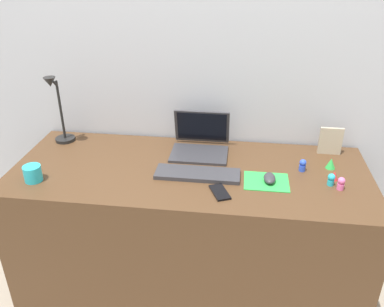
% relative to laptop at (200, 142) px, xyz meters
% --- Properties ---
extents(ground_plane, '(6.00, 6.00, 0.00)m').
position_rel_laptop_xyz_m(ground_plane, '(-0.03, -0.21, -0.79)').
color(ground_plane, gray).
extents(back_wall, '(2.98, 0.05, 1.54)m').
position_rel_laptop_xyz_m(back_wall, '(-0.03, 0.18, -0.02)').
color(back_wall, '#B2B7C1').
rests_on(back_wall, ground_plane).
extents(desk, '(1.78, 0.71, 0.74)m').
position_rel_laptop_xyz_m(desk, '(-0.03, -0.21, -0.42)').
color(desk, '#4C331E').
rests_on(desk, ground_plane).
extents(laptop, '(0.30, 0.26, 0.21)m').
position_rel_laptop_xyz_m(laptop, '(0.00, 0.00, 0.00)').
color(laptop, '#333338').
rests_on(laptop, desk).
extents(keyboard, '(0.41, 0.13, 0.02)m').
position_rel_laptop_xyz_m(keyboard, '(0.02, -0.27, -0.04)').
color(keyboard, '#333338').
rests_on(keyboard, desk).
extents(mousepad, '(0.21, 0.17, 0.00)m').
position_rel_laptop_xyz_m(mousepad, '(0.35, -0.29, -0.05)').
color(mousepad, green).
rests_on(mousepad, desk).
extents(mouse, '(0.06, 0.10, 0.03)m').
position_rel_laptop_xyz_m(mouse, '(0.36, -0.28, -0.03)').
color(mouse, '#333338').
rests_on(mouse, mousepad).
extents(cell_phone, '(0.11, 0.14, 0.01)m').
position_rel_laptop_xyz_m(cell_phone, '(0.13, -0.41, -0.05)').
color(cell_phone, black).
rests_on(cell_phone, desk).
extents(desk_lamp, '(0.11, 0.16, 0.40)m').
position_rel_laptop_xyz_m(desk_lamp, '(-0.78, -0.00, 0.14)').
color(desk_lamp, black).
rests_on(desk_lamp, desk).
extents(picture_frame, '(0.12, 0.02, 0.15)m').
position_rel_laptop_xyz_m(picture_frame, '(0.69, 0.05, 0.02)').
color(picture_frame, '#B2A58C').
rests_on(picture_frame, desk).
extents(coffee_mug, '(0.08, 0.08, 0.08)m').
position_rel_laptop_xyz_m(coffee_mug, '(-0.75, -0.41, -0.01)').
color(coffee_mug, '#28B7CC').
rests_on(coffee_mug, desk).
extents(toy_figurine_blue, '(0.03, 0.03, 0.06)m').
position_rel_laptop_xyz_m(toy_figurine_blue, '(0.53, -0.15, -0.02)').
color(toy_figurine_blue, blue).
rests_on(toy_figurine_blue, desk).
extents(toy_figurine_pink, '(0.03, 0.03, 0.06)m').
position_rel_laptop_xyz_m(toy_figurine_pink, '(0.68, -0.31, -0.02)').
color(toy_figurine_pink, pink).
rests_on(toy_figurine_pink, desk).
extents(toy_figurine_red, '(0.04, 0.04, 0.04)m').
position_rel_laptop_xyz_m(toy_figurine_red, '(0.67, -0.22, -0.03)').
color(toy_figurine_red, red).
rests_on(toy_figurine_red, desk).
extents(toy_figurine_cyan, '(0.03, 0.03, 0.06)m').
position_rel_laptop_xyz_m(toy_figurine_cyan, '(0.64, -0.27, -0.02)').
color(toy_figurine_cyan, '#28B7CC').
rests_on(toy_figurine_cyan, desk).
extents(toy_figurine_green, '(0.05, 0.05, 0.05)m').
position_rel_laptop_xyz_m(toy_figurine_green, '(0.67, -0.11, -0.03)').
color(toy_figurine_green, green).
rests_on(toy_figurine_green, desk).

